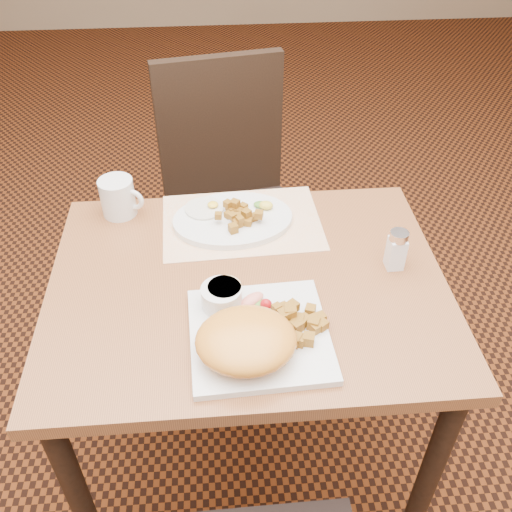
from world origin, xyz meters
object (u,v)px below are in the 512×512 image
object	(u,v)px
plate_square	(259,335)
plate_oval	(233,220)
chair_far	(229,193)
table	(248,315)
coffee_mug	(118,197)
salt_shaker	(396,249)

from	to	relation	value
plate_square	plate_oval	xyz separation A→B (m)	(-0.03, 0.39, 0.00)
plate_oval	chair_far	bearing A→B (deg)	89.41
table	chair_far	xyz separation A→B (m)	(-0.02, 0.67, -0.10)
table	plate_square	xyz separation A→B (m)	(0.01, -0.17, 0.12)
table	coffee_mug	world-z (taller)	coffee_mug
chair_far	plate_square	xyz separation A→B (m)	(0.03, -0.84, 0.22)
salt_shaker	table	bearing A→B (deg)	-175.85
salt_shaker	plate_square	bearing A→B (deg)	-149.47
plate_oval	coffee_mug	world-z (taller)	coffee_mug
plate_square	salt_shaker	xyz separation A→B (m)	(0.33, 0.19, 0.04)
chair_far	salt_shaker	distance (m)	0.78
table	salt_shaker	size ratio (longest dim) A/B	9.00
salt_shaker	coffee_mug	size ratio (longest dim) A/B	0.87
table	plate_oval	world-z (taller)	plate_oval
coffee_mug	table	bearing A→B (deg)	-42.84
salt_shaker	chair_far	bearing A→B (deg)	119.17
chair_far	salt_shaker	size ratio (longest dim) A/B	9.70
chair_far	coffee_mug	size ratio (longest dim) A/B	8.43
plate_oval	salt_shaker	size ratio (longest dim) A/B	3.05
chair_far	salt_shaker	xyz separation A→B (m)	(0.36, -0.65, 0.26)
plate_oval	coffee_mug	size ratio (longest dim) A/B	2.65
plate_oval	plate_square	bearing A→B (deg)	-84.97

